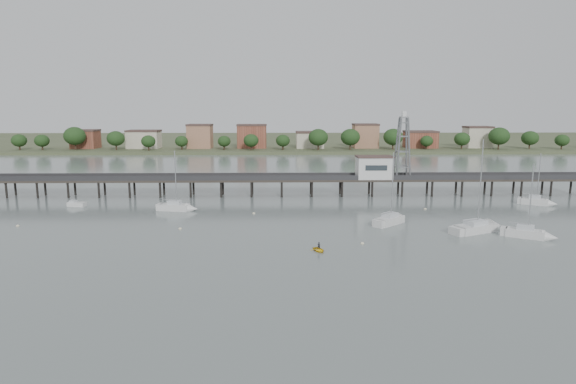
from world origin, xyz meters
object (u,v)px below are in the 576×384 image
pier (267,180)px  sailboat_b (180,208)px  yellow_dinghy (319,251)px  white_tender (76,204)px  sailboat_d (483,227)px  sailboat_e (540,202)px  sailboat_f (533,234)px  lattice_tower (403,148)px  sailboat_c (394,219)px

pier → sailboat_b: bearing=-135.9°
sailboat_b → yellow_dinghy: (25.34, -28.03, -0.65)m
white_tender → yellow_dinghy: 58.10m
pier → sailboat_d: bearing=-42.4°
sailboat_e → yellow_dinghy: bearing=-115.6°
pier → sailboat_f: size_ratio=12.16×
sailboat_e → lattice_tower: bearing=-173.4°
lattice_tower → sailboat_f: size_ratio=1.26×
lattice_tower → sailboat_f: bearing=-73.7°
lattice_tower → sailboat_d: lattice_tower is taller
sailboat_c → sailboat_f: bearing=-72.1°
lattice_tower → yellow_dinghy: size_ratio=5.99×
pier → white_tender: size_ratio=38.72×
sailboat_b → sailboat_e: 74.93m
yellow_dinghy → sailboat_b: bearing=109.2°
sailboat_e → sailboat_d: sailboat_d is taller
sailboat_c → pier: bearing=86.8°
sailboat_c → white_tender: sailboat_c is taller
lattice_tower → sailboat_d: bearing=-81.1°
lattice_tower → sailboat_e: lattice_tower is taller
sailboat_b → yellow_dinghy: size_ratio=4.88×
lattice_tower → yellow_dinghy: (-23.04, -44.38, -11.10)m
lattice_tower → sailboat_b: size_ratio=1.23×
lattice_tower → white_tender: (-70.97, -11.55, -10.66)m
sailboat_e → pier: bearing=-160.6°
lattice_tower → yellow_dinghy: bearing=-117.4°
lattice_tower → sailboat_c: bearing=-106.6°
pier → lattice_tower: 32.34m
yellow_dinghy → lattice_tower: bearing=39.6°
sailboat_b → sailboat_d: 56.32m
white_tender → lattice_tower: bearing=19.9°
sailboat_c → white_tender: bearing=122.4°
sailboat_e → sailboat_c: bearing=-124.7°
sailboat_e → yellow_dinghy: 59.03m
sailboat_b → sailboat_c: 41.68m
sailboat_e → yellow_dinghy: size_ratio=4.44×
pier → lattice_tower: lattice_tower is taller
sailboat_d → sailboat_c: 14.75m
sailboat_d → sailboat_f: size_ratio=1.31×
sailboat_d → white_tender: 79.33m
lattice_tower → sailboat_b: (-48.38, -16.35, -10.46)m
sailboat_b → sailboat_f: size_ratio=1.02×
pier → sailboat_e: sailboat_e is taller
sailboat_d → sailboat_c: sailboat_d is taller
sailboat_b → white_tender: bearing=178.4°
pier → yellow_dinghy: size_ratio=57.99×
sailboat_b → sailboat_c: bearing=-5.3°
sailboat_b → sailboat_c: size_ratio=0.95×
sailboat_e → white_tender: bearing=-149.1°
pier → sailboat_f: bearing=-41.9°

